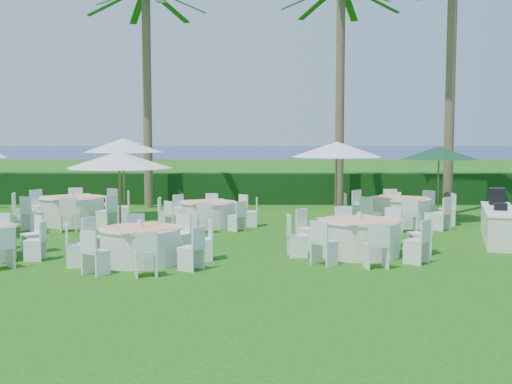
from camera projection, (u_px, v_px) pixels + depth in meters
ground at (168, 264)px, 13.34m from camera, size 120.00×120.00×0.00m
hedge at (212, 188)px, 25.24m from camera, size 34.00×1.00×1.20m
ocean at (250, 151)px, 114.94m from camera, size 260.00×260.00×0.00m
banquet_table_b at (141, 244)px, 13.38m from camera, size 3.00×3.00×0.92m
banquet_table_c at (359, 237)px, 14.25m from camera, size 3.22×3.22×0.97m
banquet_table_d at (72, 210)px, 19.23m from camera, size 3.37×3.37×1.01m
banquet_table_e at (208, 213)px, 18.86m from camera, size 2.90×2.90×0.89m
banquet_table_f at (399, 211)px, 19.14m from camera, size 3.26×3.26×0.98m
umbrella_b at (119, 160)px, 15.30m from camera, size 2.56×2.56×2.29m
umbrella_c at (123, 145)px, 20.32m from camera, size 2.52×2.52×2.59m
umbrella_d at (337, 149)px, 18.15m from camera, size 2.58×2.58×2.49m
umbrella_green at (439, 153)px, 19.88m from camera, size 2.37×2.37×2.34m
buffet_table at (499, 224)px, 16.24m from camera, size 1.73×3.63×1.27m
palm_b at (147, 86)px, 23.51m from camera, size 4.40×4.14×8.06m
palm_d at (340, 85)px, 23.52m from camera, size 4.39×4.20×8.17m
palm_e at (451, 74)px, 21.32m from camera, size 4.37×4.26×8.55m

